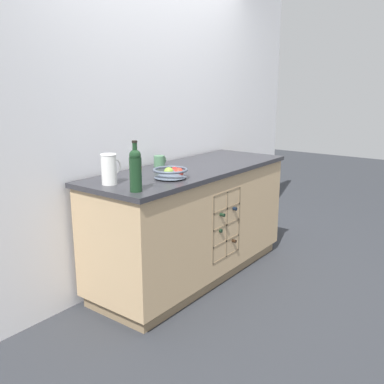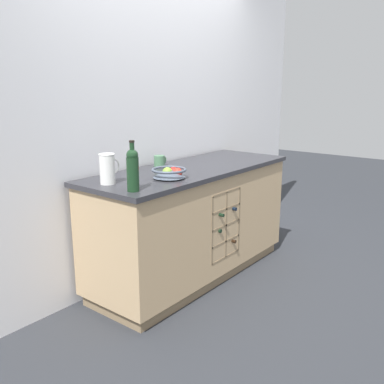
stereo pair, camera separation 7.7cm
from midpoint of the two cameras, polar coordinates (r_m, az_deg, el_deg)
name	(u,v)px [view 2 (the right image)]	position (r m, az deg, el deg)	size (l,w,h in m)	color
ground_plane	(192,274)	(3.67, 0.61, -10.88)	(14.00, 14.00, 0.00)	#2D3035
back_wall	(155,119)	(3.59, -4.38, 9.68)	(4.40, 0.06, 2.55)	white
kitchen_island	(192,222)	(3.50, 0.66, -3.97)	(1.90, 0.70, 0.92)	#8B7354
fruit_bowl	(170,172)	(2.97, -2.27, 2.66)	(0.24, 0.24, 0.08)	#4C5666
white_pitcher	(108,168)	(2.84, -10.43, 3.14)	(0.16, 0.11, 0.20)	white
ceramic_mug	(160,161)	(3.41, -3.69, 4.13)	(0.12, 0.09, 0.09)	#4C7A56
standing_wine_bottle	(133,169)	(2.61, -7.09, 3.10)	(0.08, 0.08, 0.31)	#19381E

